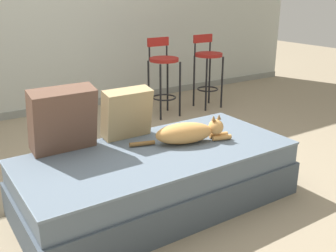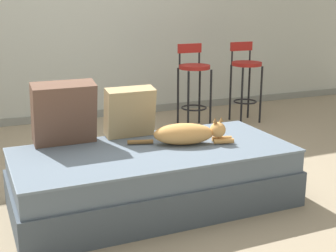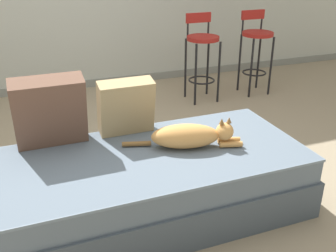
% 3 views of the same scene
% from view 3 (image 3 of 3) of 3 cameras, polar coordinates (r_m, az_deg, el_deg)
% --- Properties ---
extents(ground_plane, '(16.00, 16.00, 0.00)m').
position_cam_3_polar(ground_plane, '(2.89, -4.92, -7.67)').
color(ground_plane, gray).
rests_on(ground_plane, ground).
extents(wall_baseboard_trim, '(8.00, 0.02, 0.09)m').
position_cam_3_polar(wall_baseboard_trim, '(4.84, -12.20, 5.97)').
color(wall_baseboard_trim, gray).
rests_on(wall_baseboard_trim, ground).
extents(couch, '(1.91, 0.90, 0.41)m').
position_cam_3_polar(couch, '(2.46, -2.48, -8.23)').
color(couch, '#44505B').
rests_on(couch, ground).
extents(throw_pillow_corner, '(0.43, 0.24, 0.45)m').
position_cam_3_polar(throw_pillow_corner, '(2.48, -16.80, 2.06)').
color(throw_pillow_corner, brown).
rests_on(throw_pillow_corner, couch).
extents(throw_pillow_middle, '(0.36, 0.19, 0.37)m').
position_cam_3_polar(throw_pillow_middle, '(2.56, -6.12, 2.80)').
color(throw_pillow_middle, tan).
rests_on(throw_pillow_middle, couch).
extents(cat, '(0.72, 0.29, 0.19)m').
position_cam_3_polar(cat, '(2.41, 3.28, -1.43)').
color(cat, tan).
rests_on(cat, couch).
extents(bar_stool_near_window, '(0.34, 0.34, 0.92)m').
position_cam_3_polar(bar_stool_near_window, '(4.24, 4.96, 11.04)').
color(bar_stool_near_window, black).
rests_on(bar_stool_near_window, ground).
extents(bar_stool_by_doorway, '(0.34, 0.34, 0.91)m').
position_cam_3_polar(bar_stool_by_doorway, '(4.56, 12.67, 11.60)').
color(bar_stool_by_doorway, black).
rests_on(bar_stool_by_doorway, ground).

